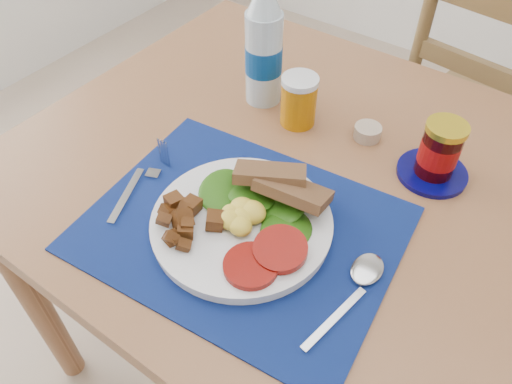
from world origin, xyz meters
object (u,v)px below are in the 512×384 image
(breakfast_plate, at_px, (237,220))
(water_bottle, at_px, (264,51))
(juice_glass, at_px, (299,102))
(chair_far, at_px, (483,97))
(jam_on_saucer, at_px, (438,154))

(breakfast_plate, relative_size, water_bottle, 1.13)
(juice_glass, bearing_deg, water_bottle, 166.11)
(chair_far, xyz_separation_m, juice_glass, (-0.25, -0.60, 0.24))
(breakfast_plate, xyz_separation_m, jam_on_saucer, (0.21, 0.31, 0.03))
(jam_on_saucer, bearing_deg, chair_far, 93.40)
(chair_far, height_order, jam_on_saucer, chair_far)
(water_bottle, bearing_deg, jam_on_saucer, -2.20)
(water_bottle, xyz_separation_m, juice_glass, (0.10, -0.03, -0.06))
(water_bottle, distance_m, juice_glass, 0.12)
(breakfast_plate, xyz_separation_m, juice_glass, (-0.07, 0.30, 0.02))
(water_bottle, xyz_separation_m, jam_on_saucer, (0.38, -0.01, -0.06))
(chair_far, height_order, juice_glass, chair_far)
(jam_on_saucer, bearing_deg, juice_glass, -177.85)
(water_bottle, distance_m, jam_on_saucer, 0.39)
(chair_far, bearing_deg, breakfast_plate, 87.07)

